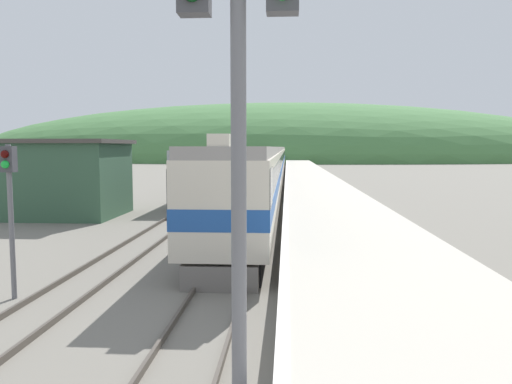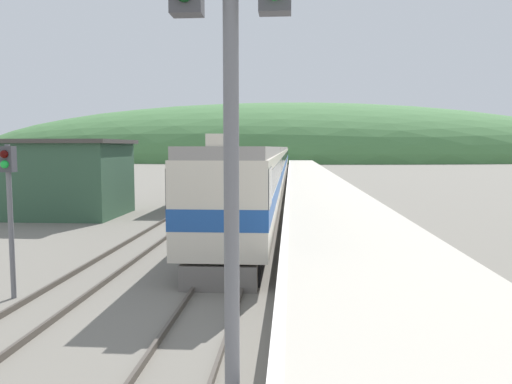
% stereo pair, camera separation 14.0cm
% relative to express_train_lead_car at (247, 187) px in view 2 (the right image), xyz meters
% --- Properties ---
extents(track_main, '(1.52, 180.00, 0.16)m').
position_rel_express_train_lead_car_xyz_m(track_main, '(0.00, 48.97, -2.24)').
color(track_main, '#4C443D').
rests_on(track_main, ground).
extents(track_siding, '(1.52, 180.00, 0.16)m').
position_rel_express_train_lead_car_xyz_m(track_siding, '(-4.31, 48.97, -2.24)').
color(track_siding, '#4C443D').
rests_on(track_siding, ground).
extents(platform, '(5.49, 140.00, 1.07)m').
position_rel_express_train_lead_car_xyz_m(platform, '(4.52, 28.97, -1.79)').
color(platform, '#BCB5A5').
rests_on(platform, ground).
extents(distant_hills, '(213.79, 96.21, 37.26)m').
position_rel_express_train_lead_car_xyz_m(distant_hills, '(0.00, 145.17, -2.32)').
color(distant_hills, '#477A42').
rests_on(distant_hills, ground).
extents(station_shed, '(6.43, 6.30, 4.67)m').
position_rel_express_train_lead_car_xyz_m(station_shed, '(-11.24, 5.65, 0.04)').
color(station_shed, '#385B42').
rests_on(station_shed, ground).
extents(express_train_lead_car, '(2.99, 20.21, 4.60)m').
position_rel_express_train_lead_car_xyz_m(express_train_lead_car, '(0.00, 0.00, 0.00)').
color(express_train_lead_car, black).
rests_on(express_train_lead_car, ground).
extents(carriage_second, '(2.98, 20.41, 4.24)m').
position_rel_express_train_lead_car_xyz_m(carriage_second, '(0.00, 21.42, -0.01)').
color(carriage_second, black).
rests_on(carriage_second, ground).
extents(carriage_third, '(2.98, 20.41, 4.24)m').
position_rel_express_train_lead_car_xyz_m(carriage_third, '(0.00, 42.71, -0.01)').
color(carriage_third, black).
rests_on(carriage_third, ground).
extents(carriage_fourth, '(2.98, 20.41, 4.24)m').
position_rel_express_train_lead_car_xyz_m(carriage_fourth, '(0.00, 64.00, -0.01)').
color(carriage_fourth, black).
rests_on(carriage_fourth, ground).
extents(carriage_fifth, '(2.98, 20.41, 4.24)m').
position_rel_express_train_lead_car_xyz_m(carriage_fifth, '(0.00, 85.29, -0.01)').
color(carriage_fifth, black).
rests_on(carriage_fifth, ground).
extents(siding_train, '(2.90, 34.45, 4.00)m').
position_rel_express_train_lead_car_xyz_m(siding_train, '(-4.31, 25.04, -0.26)').
color(siding_train, black).
rests_on(siding_train, ground).
extents(signal_mast_main, '(2.20, 0.42, 7.88)m').
position_rel_express_train_lead_car_xyz_m(signal_mast_main, '(1.34, -17.57, 2.85)').
color(signal_mast_main, slate).
rests_on(signal_mast_main, ground).
extents(signal_post_siding, '(0.36, 0.42, 4.30)m').
position_rel_express_train_lead_car_xyz_m(signal_post_siding, '(-5.63, -10.74, 0.74)').
color(signal_post_siding, slate).
rests_on(signal_post_siding, ground).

